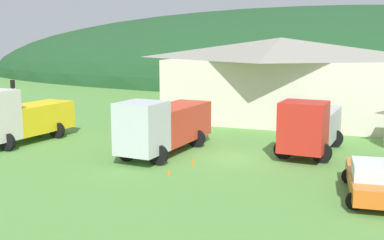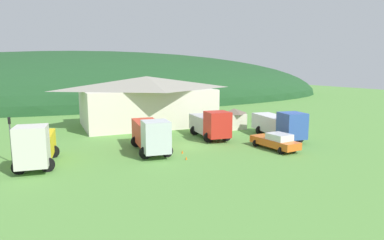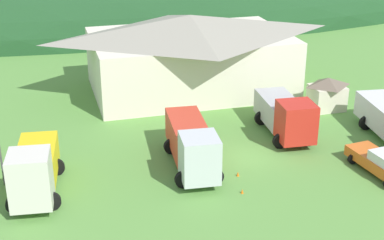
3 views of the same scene
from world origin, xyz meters
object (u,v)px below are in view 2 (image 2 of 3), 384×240
object	(u,v)px
crane_truck_red	(210,124)
traffic_light_west	(10,135)
depot_building	(147,100)
traffic_cone_mid_row	(182,153)
traffic_cone_near_pickup	(186,160)
service_pickup_orange	(276,141)
play_shed_cream	(234,118)
tow_truck_silver	(150,134)
flatbed_truck_yellow	(36,145)
box_truck_blue	(280,124)

from	to	relation	value
crane_truck_red	traffic_light_west	world-z (taller)	traffic_light_west
depot_building	crane_truck_red	bearing A→B (deg)	-71.04
traffic_cone_mid_row	traffic_cone_near_pickup	bearing A→B (deg)	-103.03
depot_building	service_pickup_orange	bearing A→B (deg)	-68.30
play_shed_cream	traffic_cone_near_pickup	bearing A→B (deg)	-135.95
depot_building	crane_truck_red	distance (m)	12.53
tow_truck_silver	traffic_light_west	distance (m)	11.91
play_shed_cream	service_pickup_orange	size ratio (longest dim) A/B	0.53
tow_truck_silver	traffic_cone_near_pickup	size ratio (longest dim) A/B	13.62
tow_truck_silver	service_pickup_orange	xyz separation A→B (m)	(11.54, -4.11, -0.91)
tow_truck_silver	crane_truck_red	size ratio (longest dim) A/B	1.12
depot_building	tow_truck_silver	xyz separation A→B (m)	(-3.99, -14.85, -1.77)
depot_building	play_shed_cream	bearing A→B (deg)	-38.94
play_shed_cream	traffic_light_west	bearing A→B (deg)	-166.57
depot_building	flatbed_truck_yellow	bearing A→B (deg)	-131.54
depot_building	traffic_light_west	bearing A→B (deg)	-139.02
tow_truck_silver	crane_truck_red	xyz separation A→B (m)	(8.02, 3.14, -0.07)
crane_truck_red	traffic_cone_mid_row	distance (m)	7.59
traffic_light_west	crane_truck_red	bearing A→B (deg)	5.87
crane_truck_red	traffic_light_west	bearing A→B (deg)	-79.87
flatbed_truck_yellow	traffic_cone_near_pickup	bearing A→B (deg)	81.98
service_pickup_orange	depot_building	bearing A→B (deg)	-164.38
play_shed_cream	traffic_cone_near_pickup	distance (m)	16.05
depot_building	play_shed_cream	size ratio (longest dim) A/B	6.43
traffic_light_west	traffic_cone_mid_row	size ratio (longest dim) A/B	6.36
traffic_light_west	play_shed_cream	bearing A→B (deg)	13.43
traffic_light_west	flatbed_truck_yellow	bearing A→B (deg)	-45.05
traffic_cone_mid_row	play_shed_cream	bearing A→B (deg)	39.24
play_shed_cream	service_pickup_orange	world-z (taller)	play_shed_cream
traffic_cone_near_pickup	traffic_light_west	bearing A→B (deg)	159.97
depot_building	service_pickup_orange	size ratio (longest dim) A/B	3.40
traffic_light_west	tow_truck_silver	bearing A→B (deg)	-5.28
play_shed_cream	service_pickup_orange	xyz separation A→B (m)	(-1.99, -11.26, -0.58)
depot_building	flatbed_truck_yellow	xyz separation A→B (m)	(-13.91, -15.69, -1.74)
play_shed_cream	crane_truck_red	distance (m)	6.82
tow_truck_silver	traffic_light_west	size ratio (longest dim) A/B	2.08
play_shed_cream	traffic_light_west	size ratio (longest dim) A/B	0.74
tow_truck_silver	traffic_light_west	world-z (taller)	traffic_light_west
tow_truck_silver	service_pickup_orange	distance (m)	12.29
service_pickup_orange	traffic_cone_near_pickup	world-z (taller)	service_pickup_orange
box_truck_blue	traffic_light_west	world-z (taller)	traffic_light_west
play_shed_cream	box_truck_blue	bearing A→B (deg)	-77.88
play_shed_cream	traffic_cone_mid_row	bearing A→B (deg)	-140.76
traffic_light_west	traffic_cone_near_pickup	distance (m)	14.97
flatbed_truck_yellow	tow_truck_silver	bearing A→B (deg)	101.49
box_truck_blue	service_pickup_orange	size ratio (longest dim) A/B	1.56
traffic_cone_near_pickup	traffic_cone_mid_row	size ratio (longest dim) A/B	0.97
flatbed_truck_yellow	traffic_cone_mid_row	bearing A→B (deg)	92.09
service_pickup_orange	crane_truck_red	bearing A→B (deg)	-160.16
play_shed_cream	tow_truck_silver	xyz separation A→B (m)	(-13.53, -7.15, 0.34)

